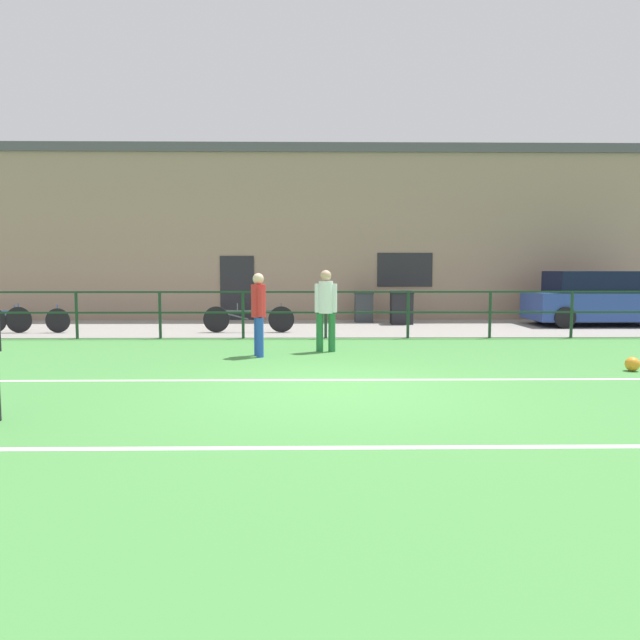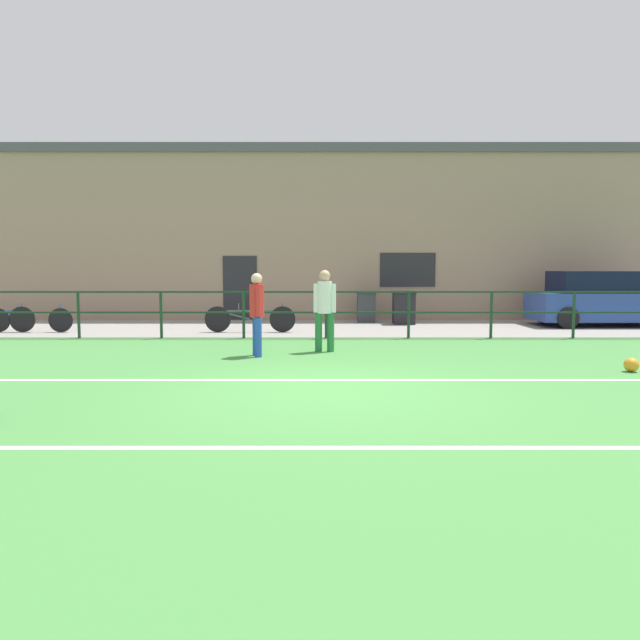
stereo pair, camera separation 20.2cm
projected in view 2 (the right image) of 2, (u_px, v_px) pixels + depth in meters
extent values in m
cube|color=#478C42|center=(333.00, 390.00, 8.19)|extent=(60.00, 44.00, 0.04)
cube|color=white|center=(332.00, 380.00, 8.84)|extent=(36.00, 0.11, 0.00)
cube|color=white|center=(338.00, 448.00, 5.48)|extent=(36.00, 0.11, 0.00)
cube|color=gray|center=(327.00, 328.00, 16.65)|extent=(48.00, 5.00, 0.02)
cylinder|color=#193823|center=(81.00, 315.00, 14.13)|extent=(0.07, 0.07, 1.15)
cylinder|color=#193823|center=(163.00, 315.00, 14.12)|extent=(0.07, 0.07, 1.15)
cylinder|color=#193823|center=(246.00, 315.00, 14.12)|extent=(0.07, 0.07, 1.15)
cylinder|color=#193823|center=(328.00, 315.00, 14.11)|extent=(0.07, 0.07, 1.15)
cylinder|color=#193823|center=(411.00, 315.00, 14.10)|extent=(0.07, 0.07, 1.15)
cylinder|color=#193823|center=(493.00, 315.00, 14.10)|extent=(0.07, 0.07, 1.15)
cylinder|color=#193823|center=(576.00, 315.00, 14.09)|extent=(0.07, 0.07, 1.15)
cube|color=#193823|center=(328.00, 292.00, 14.06)|extent=(36.00, 0.04, 0.04)
cube|color=#193823|center=(328.00, 312.00, 14.11)|extent=(36.00, 0.04, 0.04)
cube|color=gray|center=(326.00, 239.00, 20.10)|extent=(28.00, 2.40, 5.42)
cube|color=#232328|center=(242.00, 288.00, 19.05)|extent=(1.10, 0.04, 2.10)
cube|color=#232328|center=(410.00, 270.00, 18.97)|extent=(1.80, 0.04, 1.10)
cube|color=#4C4C51|center=(326.00, 155.00, 19.85)|extent=(28.00, 2.56, 0.30)
cylinder|color=blue|center=(258.00, 336.00, 11.35)|extent=(0.14, 0.14, 0.76)
cylinder|color=blue|center=(260.00, 337.00, 11.12)|extent=(0.14, 0.14, 0.76)
cylinder|color=red|center=(259.00, 301.00, 11.17)|extent=(0.28, 0.28, 0.63)
sphere|color=beige|center=(259.00, 279.00, 11.14)|extent=(0.21, 0.21, 0.21)
cylinder|color=red|center=(257.00, 301.00, 11.34)|extent=(0.10, 0.10, 0.56)
cylinder|color=red|center=(260.00, 302.00, 11.01)|extent=(0.10, 0.10, 0.56)
cylinder|color=#237038|center=(333.00, 333.00, 11.84)|extent=(0.14, 0.14, 0.79)
cylinder|color=#237038|center=(321.00, 332.00, 11.85)|extent=(0.14, 0.14, 0.79)
cylinder|color=white|center=(327.00, 297.00, 11.78)|extent=(0.29, 0.29, 0.65)
sphere|color=tan|center=(327.00, 276.00, 11.74)|extent=(0.22, 0.22, 0.22)
cylinder|color=white|center=(335.00, 298.00, 11.78)|extent=(0.10, 0.10, 0.58)
cylinder|color=white|center=(318.00, 298.00, 11.79)|extent=(0.10, 0.10, 0.58)
sphere|color=orange|center=(634.00, 365.00, 9.52)|extent=(0.23, 0.23, 0.23)
cube|color=#28428E|center=(604.00, 306.00, 17.07)|extent=(3.96, 1.81, 0.81)
cube|color=black|center=(598.00, 282.00, 17.01)|extent=(2.38, 1.52, 0.62)
cylinder|color=black|center=(570.00, 318.00, 16.23)|extent=(0.60, 0.18, 0.60)
cylinder|color=black|center=(546.00, 313.00, 17.96)|extent=(0.60, 0.18, 0.60)
cylinder|color=black|center=(634.00, 313.00, 17.95)|extent=(0.60, 0.18, 0.60)
cylinder|color=black|center=(25.00, 319.00, 15.35)|extent=(0.68, 0.04, 0.68)
cylinder|color=#234C99|center=(24.00, 308.00, 15.33)|extent=(0.03, 0.03, 0.28)
cylinder|color=black|center=(1.00, 320.00, 15.36)|extent=(0.64, 0.04, 0.64)
cylinder|color=black|center=(63.00, 320.00, 15.35)|extent=(0.64, 0.04, 0.64)
cube|color=#234C99|center=(32.00, 312.00, 15.34)|extent=(1.29, 0.04, 0.04)
cube|color=#234C99|center=(16.00, 316.00, 15.35)|extent=(0.81, 0.03, 0.23)
cylinder|color=#234C99|center=(20.00, 308.00, 15.33)|extent=(0.03, 0.03, 0.20)
cylinder|color=#234C99|center=(63.00, 310.00, 15.33)|extent=(0.03, 0.03, 0.28)
cylinder|color=black|center=(220.00, 319.00, 15.33)|extent=(0.68, 0.04, 0.68)
cylinder|color=black|center=(284.00, 319.00, 15.33)|extent=(0.68, 0.04, 0.68)
cube|color=#4C5156|center=(252.00, 311.00, 15.31)|extent=(1.33, 0.04, 0.04)
cube|color=#4C5156|center=(236.00, 315.00, 15.32)|extent=(0.83, 0.03, 0.25)
cylinder|color=#4C5156|center=(241.00, 307.00, 15.30)|extent=(0.03, 0.03, 0.20)
cylinder|color=#4C5156|center=(284.00, 308.00, 15.30)|extent=(0.03, 0.03, 0.28)
cube|color=black|center=(406.00, 309.00, 17.55)|extent=(0.63, 0.53, 0.92)
cube|color=black|center=(406.00, 292.00, 17.51)|extent=(0.67, 0.57, 0.08)
cube|color=#33383D|center=(368.00, 308.00, 18.24)|extent=(0.55, 0.46, 0.87)
cube|color=#282C30|center=(368.00, 293.00, 18.20)|extent=(0.58, 0.50, 0.08)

